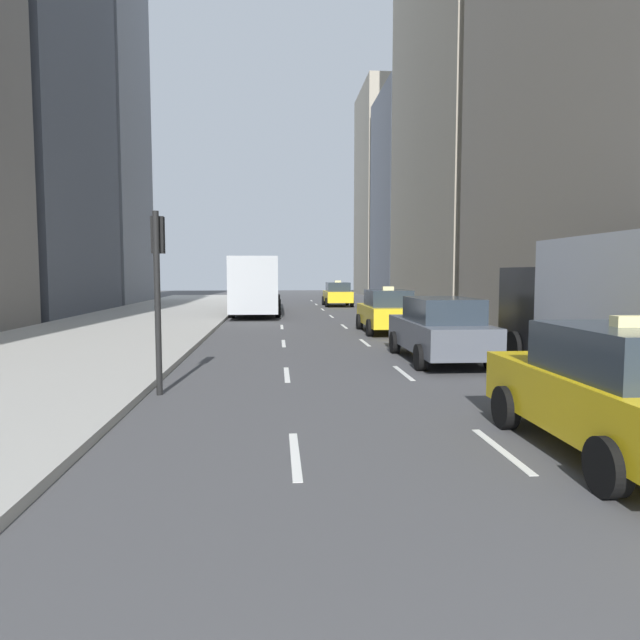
# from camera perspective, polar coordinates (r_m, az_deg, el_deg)

# --- Properties ---
(sidewalk_left) EXTENTS (8.00, 66.00, 0.15)m
(sidewalk_left) POSITION_cam_1_polar(r_m,az_deg,el_deg) (27.26, -18.30, -0.42)
(sidewalk_left) COLOR #ADAAA3
(sidewalk_left) RESTS_ON ground
(lane_markings) EXTENTS (5.72, 56.00, 0.01)m
(lane_markings) POSITION_cam_1_polar(r_m,az_deg,el_deg) (22.69, 3.33, -1.35)
(lane_markings) COLOR white
(lane_markings) RESTS_ON ground
(building_row_right) EXTENTS (6.00, 70.62, 37.43)m
(building_row_right) POSITION_cam_1_polar(r_m,az_deg,el_deg) (38.48, 15.79, 21.38)
(building_row_right) COLOR #A89E89
(building_row_right) RESTS_ON ground
(taxi_lead) EXTENTS (2.02, 4.40, 1.87)m
(taxi_lead) POSITION_cam_1_polar(r_m,az_deg,el_deg) (23.08, 6.70, 0.90)
(taxi_lead) COLOR yellow
(taxi_lead) RESTS_ON ground
(taxi_second) EXTENTS (2.02, 4.40, 1.87)m
(taxi_second) POSITION_cam_1_polar(r_m,az_deg,el_deg) (41.47, 1.76, 2.62)
(taxi_second) COLOR yellow
(taxi_second) RESTS_ON ground
(taxi_third) EXTENTS (2.02, 4.40, 1.87)m
(taxi_third) POSITION_cam_1_polar(r_m,az_deg,el_deg) (8.42, 27.65, -6.25)
(taxi_third) COLOR yellow
(taxi_third) RESTS_ON ground
(sedan_black_near) EXTENTS (2.02, 4.90, 1.74)m
(sedan_black_near) POSITION_cam_1_polar(r_m,az_deg,el_deg) (15.85, 11.89, -0.87)
(sedan_black_near) COLOR #565B66
(sedan_black_near) RESTS_ON ground
(city_bus) EXTENTS (2.80, 11.61, 3.25)m
(city_bus) POSITION_cam_1_polar(r_m,az_deg,el_deg) (34.07, -6.38, 3.66)
(city_bus) COLOR #B7BCC1
(city_bus) RESTS_ON ground
(box_truck) EXTENTS (2.58, 8.40, 3.15)m
(box_truck) POSITION_cam_1_polar(r_m,az_deg,el_deg) (13.17, 28.95, 1.11)
(box_truck) COLOR #262628
(box_truck) RESTS_ON ground
(traffic_light_pole) EXTENTS (0.24, 0.42, 3.60)m
(traffic_light_pole) POSITION_cam_1_polar(r_m,az_deg,el_deg) (11.64, -15.91, 4.57)
(traffic_light_pole) COLOR black
(traffic_light_pole) RESTS_ON ground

